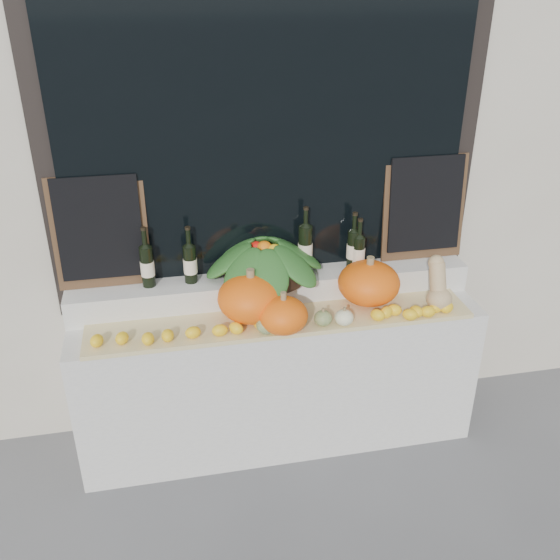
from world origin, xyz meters
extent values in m
cube|color=beige|center=(0.00, 2.25, 2.25)|extent=(7.00, 0.90, 4.50)
cube|color=black|center=(0.00, 1.80, 1.90)|extent=(2.40, 0.04, 2.10)
cube|color=black|center=(0.00, 1.77, 1.90)|extent=(2.20, 0.02, 2.00)
cube|color=silver|center=(0.00, 1.52, 0.44)|extent=(2.30, 0.55, 0.88)
cube|color=silver|center=(0.00, 1.68, 0.96)|extent=(2.30, 0.25, 0.16)
cube|color=tan|center=(0.00, 1.40, 0.89)|extent=(2.10, 0.32, 0.02)
ellipsoid|color=#FF640D|center=(-0.16, 1.44, 1.03)|extent=(0.46, 0.46, 0.26)
ellipsoid|color=#FF640D|center=(0.52, 1.49, 1.03)|extent=(0.45, 0.45, 0.24)
ellipsoid|color=#FF640D|center=(-0.02, 1.28, 1.00)|extent=(0.26, 0.26, 0.19)
ellipsoid|color=tan|center=(0.88, 1.34, 0.97)|extent=(0.14, 0.14, 0.13)
cylinder|color=tan|center=(0.88, 1.39, 1.08)|extent=(0.09, 0.14, 0.18)
sphere|color=tan|center=(0.88, 1.43, 1.15)|extent=(0.09, 0.09, 0.09)
ellipsoid|color=#315D1B|center=(0.20, 1.30, 0.95)|extent=(0.10, 0.10, 0.08)
cylinder|color=olive|center=(0.20, 1.30, 1.00)|extent=(0.02, 0.02, 0.02)
ellipsoid|color=#315D1B|center=(-0.11, 1.28, 0.95)|extent=(0.11, 0.11, 0.10)
cylinder|color=olive|center=(-0.11, 1.28, 1.01)|extent=(0.02, 0.02, 0.02)
ellipsoid|color=#F2F1C2|center=(0.01, 1.28, 0.94)|extent=(0.08, 0.08, 0.07)
cylinder|color=olive|center=(0.01, 1.28, 0.98)|extent=(0.02, 0.02, 0.02)
ellipsoid|color=yellow|center=(-0.07, 1.28, 0.98)|extent=(0.13, 0.13, 0.14)
cylinder|color=olive|center=(-0.07, 1.28, 1.06)|extent=(0.02, 0.02, 0.02)
ellipsoid|color=#F2F1C2|center=(0.31, 1.28, 0.95)|extent=(0.10, 0.10, 0.09)
cylinder|color=olive|center=(0.31, 1.28, 1.00)|extent=(0.02, 0.02, 0.02)
cylinder|color=black|center=(-0.05, 1.66, 1.09)|extent=(0.47, 0.47, 0.10)
cylinder|color=black|center=(-0.69, 1.68, 1.16)|extent=(0.07, 0.07, 0.23)
cylinder|color=black|center=(-0.69, 1.68, 1.32)|extent=(0.03, 0.03, 0.10)
cylinder|color=#EEE0C6|center=(-0.69, 1.68, 1.15)|extent=(0.08, 0.08, 0.08)
cylinder|color=black|center=(-0.69, 1.68, 1.38)|extent=(0.03, 0.03, 0.02)
cylinder|color=black|center=(-0.46, 1.68, 1.15)|extent=(0.07, 0.07, 0.22)
cylinder|color=black|center=(-0.46, 1.68, 1.31)|extent=(0.03, 0.03, 0.10)
cylinder|color=#EEE0C6|center=(-0.46, 1.68, 1.14)|extent=(0.08, 0.08, 0.08)
cylinder|color=black|center=(-0.46, 1.68, 1.36)|extent=(0.03, 0.03, 0.02)
cylinder|color=black|center=(0.20, 1.70, 1.18)|extent=(0.08, 0.08, 0.27)
cylinder|color=black|center=(0.20, 1.70, 1.36)|extent=(0.03, 0.03, 0.10)
cylinder|color=#EEE0C6|center=(0.20, 1.70, 1.17)|extent=(0.08, 0.08, 0.08)
cylinder|color=black|center=(0.20, 1.70, 1.42)|extent=(0.03, 0.03, 0.02)
cylinder|color=black|center=(0.48, 1.68, 1.15)|extent=(0.07, 0.07, 0.23)
cylinder|color=black|center=(0.48, 1.68, 1.32)|extent=(0.03, 0.03, 0.10)
cylinder|color=#EEE0C6|center=(0.48, 1.68, 1.14)|extent=(0.08, 0.08, 0.08)
cylinder|color=black|center=(0.48, 1.68, 1.37)|extent=(0.03, 0.03, 0.02)
cylinder|color=black|center=(0.50, 1.66, 1.14)|extent=(0.07, 0.07, 0.20)
cylinder|color=black|center=(0.50, 1.66, 1.29)|extent=(0.03, 0.03, 0.10)
cylinder|color=#EEE0C6|center=(0.50, 1.66, 1.13)|extent=(0.08, 0.08, 0.08)
cylinder|color=black|center=(0.50, 1.66, 1.34)|extent=(0.03, 0.03, 0.02)
cube|color=#4C331E|center=(-0.92, 1.75, 1.35)|extent=(0.50, 0.07, 0.62)
cube|color=black|center=(-0.92, 1.73, 1.38)|extent=(0.44, 0.07, 0.56)
cube|color=#4C331E|center=(0.92, 1.75, 1.35)|extent=(0.50, 0.07, 0.62)
cube|color=black|center=(0.92, 1.73, 1.38)|extent=(0.44, 0.07, 0.56)
camera|label=1|loc=(-0.59, -1.45, 2.65)|focal=40.00mm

